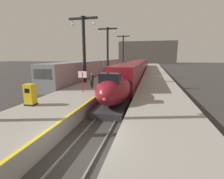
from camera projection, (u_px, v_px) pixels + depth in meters
ground_plane at (81, 155)px, 7.89m from camera, size 260.00×260.00×0.00m
platform_left at (113, 78)px, 32.30m from camera, size 4.80×110.00×1.05m
platform_right at (156, 79)px, 30.47m from camera, size 4.80×110.00×1.05m
platform_left_safety_stripe at (125, 75)px, 31.68m from camera, size 0.20×107.80×0.01m
rail_main_left at (132, 79)px, 34.27m from camera, size 0.08×110.00×0.12m
rail_main_right at (139, 79)px, 33.93m from camera, size 0.08×110.00×0.12m
rail_secondary_left at (95, 78)px, 36.10m from camera, size 0.08×110.00×0.12m
rail_secondary_right at (101, 78)px, 35.76m from camera, size 0.08×110.00×0.12m
highspeed_train_main at (137, 68)px, 37.53m from camera, size 2.92×56.20×3.60m
regional_train_adjacent at (97, 68)px, 34.87m from camera, size 2.85×36.60×3.80m
station_column_mid at (84, 44)px, 22.12m from camera, size 4.00×0.68×8.71m
station_column_far at (108, 46)px, 33.99m from camera, size 4.00×0.68×9.31m
station_column_distant at (123, 49)px, 52.37m from camera, size 4.00×0.68×10.02m
passenger_near_edge at (105, 77)px, 21.36m from camera, size 0.55×0.32×1.69m
passenger_mid_platform at (92, 79)px, 19.06m from camera, size 0.54×0.34×1.69m
passenger_far_waiting at (113, 74)px, 25.11m from camera, size 0.29×0.56×1.69m
rolling_suitcase at (92, 82)px, 21.33m from camera, size 0.40×0.22×0.98m
ticket_machine_yellow at (30, 95)px, 12.15m from camera, size 0.76×0.62×1.60m
departure_info_board at (83, 77)px, 16.52m from camera, size 0.90×0.10×2.12m
terminus_back_wall at (147, 52)px, 103.78m from camera, size 36.00×2.00×14.00m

